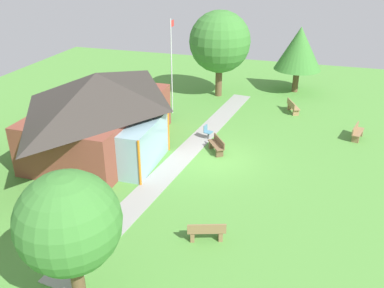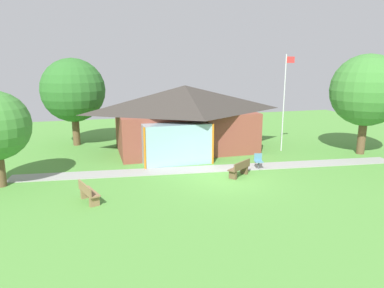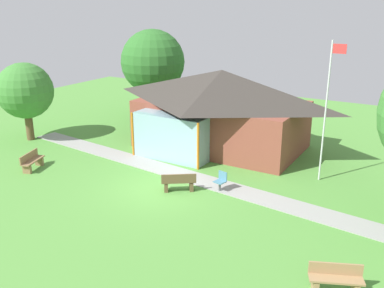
{
  "view_description": "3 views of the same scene",
  "coord_description": "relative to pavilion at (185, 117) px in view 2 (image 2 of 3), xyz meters",
  "views": [
    {
      "loc": [
        -19.37,
        -4.51,
        10.43
      ],
      "look_at": [
        -0.86,
        1.15,
        1.13
      ],
      "focal_mm": 38.73,
      "sensor_mm": 36.0,
      "label": 1
    },
    {
      "loc": [
        -6.49,
        -16.13,
        5.81
      ],
      "look_at": [
        -1.0,
        2.91,
        1.26
      ],
      "focal_mm": 33.32,
      "sensor_mm": 36.0,
      "label": 2
    },
    {
      "loc": [
        9.93,
        -14.17,
        7.8
      ],
      "look_at": [
        -0.09,
        2.87,
        1.25
      ],
      "focal_mm": 40.04,
      "sensor_mm": 36.0,
      "label": 3
    }
  ],
  "objects": [
    {
      "name": "footpath",
      "position": [
        0.47,
        -4.62,
        -2.25
      ],
      "size": [
        21.58,
        3.7,
        0.03
      ],
      "primitive_type": "cube",
      "rotation": [
        0.0,
        0.0,
        -0.11
      ],
      "color": "#999993",
      "rests_on": "ground_plane"
    },
    {
      "name": "ground_plane",
      "position": [
        0.47,
        -6.47,
        -2.27
      ],
      "size": [
        44.0,
        44.0,
        0.0
      ],
      "primitive_type": "plane",
      "color": "#54933D"
    },
    {
      "name": "patio_chair_lawn_spare",
      "position": [
        2.83,
        -5.29,
        -1.85
      ],
      "size": [
        0.52,
        0.52,
        0.86
      ],
      "rotation": [
        0.0,
        0.0,
        2.94
      ],
      "color": "teal",
      "rests_on": "ground_plane"
    },
    {
      "name": "bench_mid_left",
      "position": [
        -6.3,
        -7.71,
        -1.87
      ],
      "size": [
        0.9,
        1.56,
        0.84
      ],
      "rotation": [
        0.0,
        0.0,
        5.04
      ],
      "color": "olive",
      "rests_on": "ground_plane"
    },
    {
      "name": "tree_behind_pavilion_left",
      "position": [
        -7.06,
        3.7,
        1.63
      ],
      "size": [
        4.41,
        4.41,
        6.12
      ],
      "color": "brown",
      "rests_on": "ground_plane"
    },
    {
      "name": "tree_east_hedge",
      "position": [
        10.75,
        -4.04,
        1.82
      ],
      "size": [
        4.49,
        4.49,
        6.35
      ],
      "color": "brown",
      "rests_on": "ground_plane"
    },
    {
      "name": "flagpole",
      "position": [
        6.23,
        -1.9,
        1.19
      ],
      "size": [
        0.64,
        0.08,
        6.32
      ],
      "color": "silver",
      "rests_on": "ground_plane"
    },
    {
      "name": "pavilion",
      "position": [
        0.0,
        0.0,
        0.0
      ],
      "size": [
        9.82,
        6.88,
        4.34
      ],
      "color": "brown",
      "rests_on": "ground_plane"
    },
    {
      "name": "bench_rear_near_path",
      "position": [
        1.28,
        -6.25,
        -1.87
      ],
      "size": [
        1.48,
        1.22,
        0.84
      ],
      "rotation": [
        0.0,
        0.0,
        0.61
      ],
      "color": "brown",
      "rests_on": "ground_plane"
    }
  ]
}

